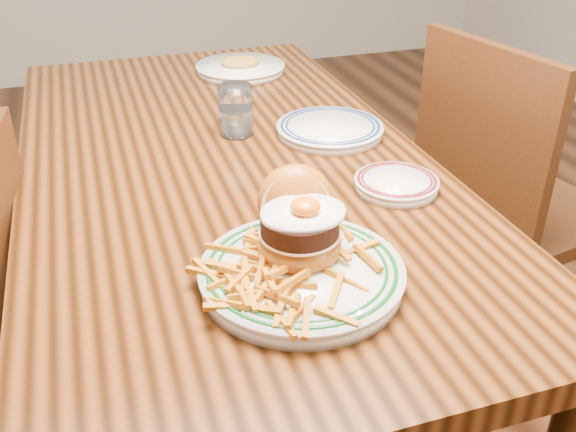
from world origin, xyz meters
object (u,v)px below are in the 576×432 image
object	(u,v)px
chair_right	(504,201)
main_plate	(301,254)
table	(225,191)
side_plate	(396,183)

from	to	relation	value
chair_right	main_plate	distance (m)	0.94
table	main_plate	distance (m)	0.50
table	side_plate	xyz separation A→B (m)	(0.28, -0.26, 0.10)
side_plate	chair_right	bearing A→B (deg)	11.43
chair_right	side_plate	distance (m)	0.60
chair_right	side_plate	world-z (taller)	chair_right
main_plate	side_plate	world-z (taller)	main_plate
table	chair_right	world-z (taller)	chair_right
chair_right	side_plate	xyz separation A→B (m)	(-0.48, -0.27, 0.26)
table	side_plate	distance (m)	0.40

